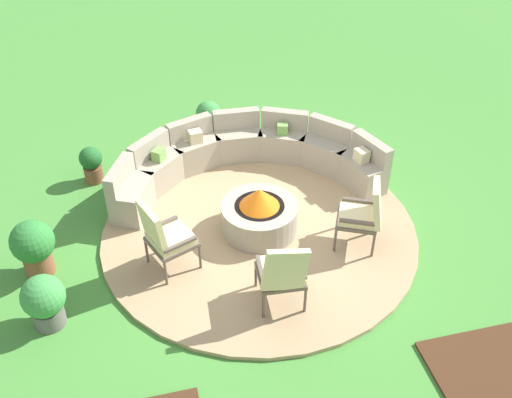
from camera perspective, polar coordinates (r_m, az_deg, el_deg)
ground_plane at (r=8.40m, az=0.32°, el=-3.24°), size 24.00×24.00×0.00m
patio_circle at (r=8.38m, az=0.32°, el=-3.08°), size 4.47×4.47×0.06m
mulch_bed_right at (r=7.26m, az=22.75°, el=-15.57°), size 1.46×1.26×0.04m
fire_pit at (r=8.19m, az=0.33°, el=-1.49°), size 1.08×1.08×0.71m
curved_stone_bench at (r=9.23m, az=-1.25°, el=4.05°), size 4.18×1.93×0.81m
lounge_chair_front_left at (r=7.50m, az=-8.90°, el=-3.51°), size 0.74×0.73×1.10m
lounge_chair_front_right at (r=6.97m, az=2.56°, el=-7.10°), size 0.59×0.59×1.04m
lounge_chair_back_left at (r=7.93m, az=10.49°, el=-1.28°), size 0.74×0.73×1.01m
potted_plant_0 at (r=8.01m, az=-20.84°, el=-4.28°), size 0.56×0.56×0.82m
potted_plant_1 at (r=7.36m, az=-19.92°, el=-9.26°), size 0.52×0.52×0.72m
potted_plant_2 at (r=9.55m, az=-15.71°, el=3.36°), size 0.36×0.36×0.61m
potted_plant_3 at (r=10.31m, az=-4.63°, el=7.74°), size 0.43×0.43×0.71m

